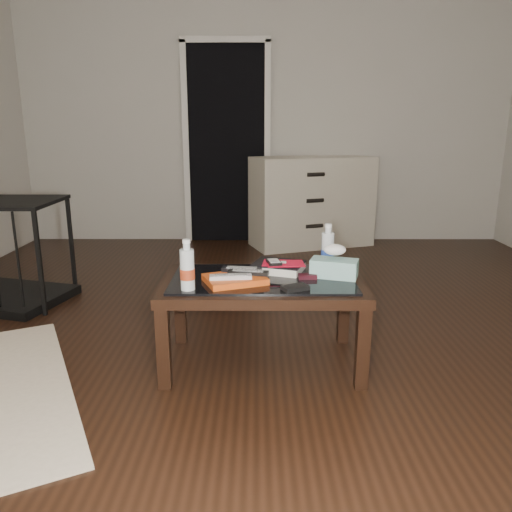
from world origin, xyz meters
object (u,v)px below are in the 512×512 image
at_px(dresser, 312,202).
at_px(water_bottle_right, 328,246).
at_px(water_bottle_left, 187,265).
at_px(tissue_box, 334,268).
at_px(textbook, 279,267).
at_px(coffee_table, 263,290).

relative_size(dresser, water_bottle_right, 5.45).
xyz_separation_m(water_bottle_left, tissue_box, (0.71, 0.20, -0.07)).
xyz_separation_m(textbook, tissue_box, (0.27, -0.10, 0.02)).
bearing_deg(tissue_box, water_bottle_left, -146.81).
xyz_separation_m(coffee_table, tissue_box, (0.36, 0.02, 0.11)).
bearing_deg(textbook, dresser, 99.16).
height_order(dresser, water_bottle_left, dresser).
height_order(textbook, water_bottle_right, water_bottle_right).
bearing_deg(coffee_table, water_bottle_left, -151.96).
bearing_deg(water_bottle_right, tissue_box, -85.78).
relative_size(water_bottle_right, tissue_box, 1.03).
bearing_deg(water_bottle_left, coffee_table, 28.04).
xyz_separation_m(dresser, tissue_box, (-0.17, -2.65, 0.06)).
xyz_separation_m(dresser, water_bottle_left, (-0.88, -2.85, 0.13)).
height_order(coffee_table, tissue_box, tissue_box).
distance_m(dresser, water_bottle_right, 2.49).
height_order(dresser, textbook, dresser).
height_order(water_bottle_left, tissue_box, water_bottle_left).
bearing_deg(dresser, textbook, -118.96).
xyz_separation_m(coffee_table, dresser, (0.53, 2.67, 0.05)).
bearing_deg(textbook, tissue_box, -0.95).
relative_size(textbook, tissue_box, 1.09).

